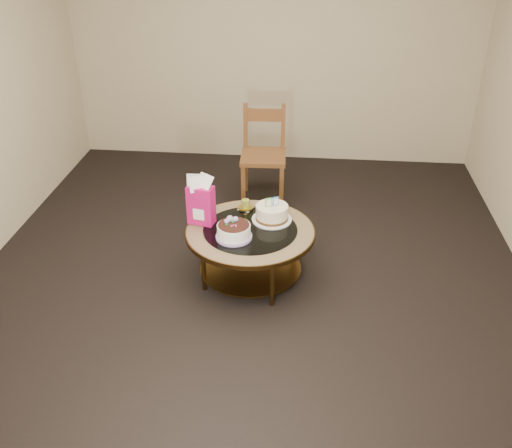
# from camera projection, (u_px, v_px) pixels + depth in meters

# --- Properties ---
(ground) EXTENTS (5.00, 5.00, 0.00)m
(ground) POSITION_uv_depth(u_px,v_px,m) (251.00, 277.00, 4.68)
(ground) COLOR black
(ground) RESTS_ON ground
(room_walls) EXTENTS (4.52, 5.02, 2.61)m
(room_walls) POSITION_uv_depth(u_px,v_px,m) (249.00, 93.00, 3.91)
(room_walls) COLOR #C5B895
(room_walls) RESTS_ON ground
(coffee_table) EXTENTS (1.02, 1.02, 0.46)m
(coffee_table) POSITION_uv_depth(u_px,v_px,m) (250.00, 238.00, 4.49)
(coffee_table) COLOR #543A18
(coffee_table) RESTS_ON ground
(decorated_cake) EXTENTS (0.28, 0.28, 0.16)m
(decorated_cake) POSITION_uv_depth(u_px,v_px,m) (234.00, 232.00, 4.32)
(decorated_cake) COLOR #AE94D2
(decorated_cake) RESTS_ON coffee_table
(cream_cake) EXTENTS (0.32, 0.32, 0.20)m
(cream_cake) POSITION_uv_depth(u_px,v_px,m) (272.00, 213.00, 4.55)
(cream_cake) COLOR white
(cream_cake) RESTS_ON coffee_table
(gift_bag) EXTENTS (0.22, 0.18, 0.41)m
(gift_bag) POSITION_uv_depth(u_px,v_px,m) (201.00, 200.00, 4.44)
(gift_bag) COLOR #DA145E
(gift_bag) RESTS_ON coffee_table
(pillar_candle) EXTENTS (0.14, 0.14, 0.10)m
(pillar_candle) POSITION_uv_depth(u_px,v_px,m) (246.00, 206.00, 4.72)
(pillar_candle) COLOR tan
(pillar_candle) RESTS_ON coffee_table
(dining_chair) EXTENTS (0.46, 0.46, 0.95)m
(dining_chair) POSITION_uv_depth(u_px,v_px,m) (263.00, 154.00, 5.67)
(dining_chair) COLOR brown
(dining_chair) RESTS_ON ground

